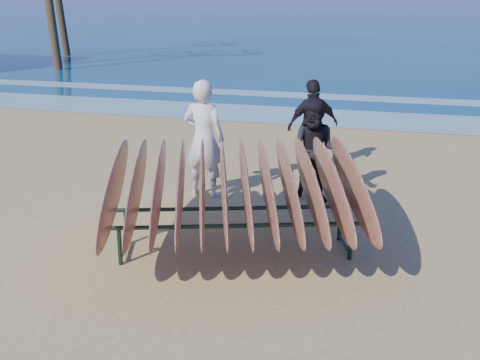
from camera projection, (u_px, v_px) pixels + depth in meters
The scene contains 8 objects.
ground at pixel (223, 271), 7.52m from camera, with size 120.00×120.00×0.00m, color tan.
ocean at pixel (393, 28), 58.03m from camera, with size 160.00×160.00×0.00m, color navy.
foam_near at pixel (330, 117), 16.70m from camera, with size 160.00×160.00×0.00m, color white.
foam_far at pixel (344, 97), 19.92m from camera, with size 160.00×160.00×0.00m, color white.
surfboard_rack at pixel (235, 187), 7.81m from camera, with size 3.99×3.91×1.46m.
person_white at pixel (204, 139), 10.02m from camera, with size 0.72×0.48×1.99m, color white.
person_dark_a at pixel (315, 152), 9.79m from camera, with size 0.83×0.64×1.70m, color black.
person_dark_b at pixel (313, 126), 11.53m from camera, with size 1.04×0.43×1.77m, color black.
Camera 1 is at (2.07, -6.52, 3.33)m, focal length 45.00 mm.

